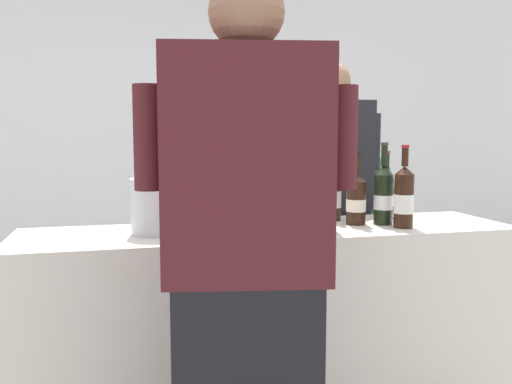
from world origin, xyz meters
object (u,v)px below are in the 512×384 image
object	(u,v)px
wine_bottle_4	(237,199)
wine_glass	(271,195)
wine_bottle_0	(383,195)
wine_bottle_1	(303,193)
potted_shrub	(362,218)
wine_bottle_6	(385,194)
wine_bottle_7	(332,193)
wine_bottle_5	(327,199)
wine_bottle_2	(356,198)
wine_bottle_3	(404,197)
person_server	(328,230)
ice_bucket	(158,205)
person_guest	(247,301)

from	to	relation	value
wine_bottle_4	wine_glass	distance (m)	0.17
wine_bottle_0	wine_bottle_1	size ratio (longest dim) A/B	0.98
potted_shrub	wine_glass	bearing A→B (deg)	-129.52
wine_bottle_6	wine_bottle_7	world-z (taller)	wine_bottle_7
wine_bottle_5	wine_glass	size ratio (longest dim) A/B	1.79
wine_bottle_0	wine_bottle_2	size ratio (longest dim) A/B	1.11
wine_bottle_5	wine_glass	xyz separation A→B (m)	(-0.20, 0.07, 0.01)
wine_bottle_3	wine_bottle_4	size ratio (longest dim) A/B	1.11
wine_bottle_6	potted_shrub	xyz separation A→B (m)	(0.33, 0.94, -0.27)
wine_bottle_5	person_server	xyz separation A→B (m)	(0.26, 0.63, -0.25)
wine_bottle_1	ice_bucket	size ratio (longest dim) A/B	1.62
wine_bottle_0	wine_bottle_7	bearing A→B (deg)	138.06
wine_bottle_1	wine_bottle_7	world-z (taller)	wine_bottle_1
person_server	wine_bottle_7	bearing A→B (deg)	-109.33
wine_bottle_4	wine_bottle_6	distance (m)	0.69
wine_bottle_7	wine_bottle_4	bearing A→B (deg)	-176.24
wine_bottle_5	wine_glass	bearing A→B (deg)	160.00
wine_bottle_2	wine_glass	world-z (taller)	wine_bottle_2
wine_bottle_0	wine_bottle_3	xyz separation A→B (m)	(0.04, -0.09, -0.00)
wine_bottle_4	person_guest	bearing A→B (deg)	-99.98
person_guest	wine_bottle_0	bearing A→B (deg)	39.56
wine_bottle_0	wine_bottle_7	world-z (taller)	wine_bottle_0
wine_bottle_2	person_guest	xyz separation A→B (m)	(-0.62, -0.63, -0.20)
wine_bottle_2	wine_bottle_5	distance (m)	0.21
wine_bottle_6	potted_shrub	world-z (taller)	wine_bottle_6
wine_bottle_6	potted_shrub	bearing A→B (deg)	70.64
wine_bottle_3	wine_bottle_2	bearing A→B (deg)	142.28
wine_bottle_2	potted_shrub	xyz separation A→B (m)	(0.53, 1.07, -0.27)
wine_bottle_1	wine_bottle_6	xyz separation A→B (m)	(0.39, -0.01, -0.02)
wine_bottle_6	wine_bottle_3	bearing A→B (deg)	-100.31
wine_bottle_5	wine_bottle_6	size ratio (longest dim) A/B	1.15
wine_bottle_7	potted_shrub	distance (m)	1.14
wine_bottle_1	wine_bottle_6	size ratio (longest dim) A/B	1.16
wine_bottle_1	potted_shrub	bearing A→B (deg)	52.28
wine_bottle_5	wine_bottle_7	distance (m)	0.26
wine_bottle_2	wine_bottle_1	bearing A→B (deg)	144.41
wine_bottle_7	wine_bottle_3	bearing A→B (deg)	-49.35
wine_bottle_4	wine_glass	size ratio (longest dim) A/B	1.56
wine_glass	person_server	xyz separation A→B (m)	(0.46, 0.55, -0.26)
wine_bottle_2	wine_bottle_3	distance (m)	0.20
wine_bottle_3	wine_bottle_7	xyz separation A→B (m)	(-0.21, 0.24, -0.00)
ice_bucket	wine_glass	bearing A→B (deg)	-3.91
wine_bottle_2	person_server	bearing A→B (deg)	81.03
wine_bottle_5	person_server	distance (m)	0.72
wine_bottle_3	wine_bottle_6	xyz separation A→B (m)	(0.04, 0.25, -0.01)
wine_bottle_1	wine_bottle_6	world-z (taller)	wine_bottle_1
wine_bottle_1	wine_bottle_5	xyz separation A→B (m)	(0.01, -0.25, 0.00)
wine_bottle_4	potted_shrub	world-z (taller)	wine_bottle_4
wine_bottle_1	person_guest	size ratio (longest dim) A/B	0.20
wine_glass	wine_bottle_1	bearing A→B (deg)	42.20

